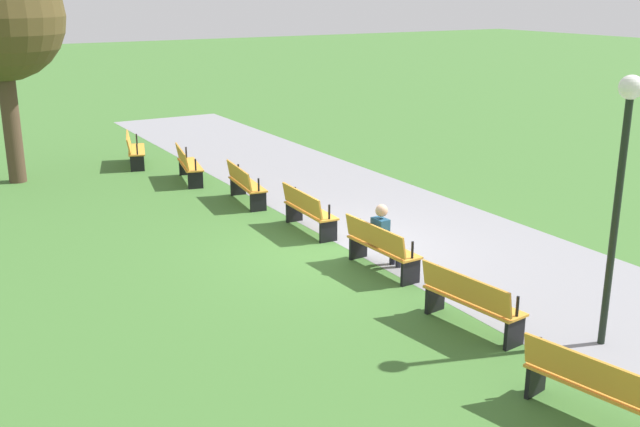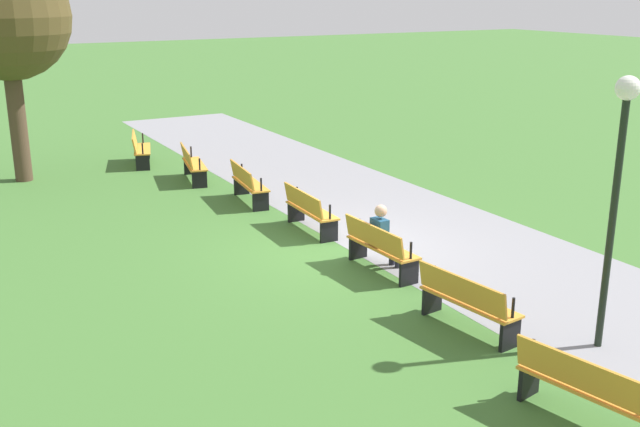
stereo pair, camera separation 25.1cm
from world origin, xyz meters
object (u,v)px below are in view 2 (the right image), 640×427
at_px(bench_0, 140,148).
at_px(bench_1, 192,164).
at_px(bench_4, 380,247).
at_px(lamp_post, 619,162).
at_px(bench_3, 309,210).
at_px(tree_2, 6,18).
at_px(person_seated, 384,235).
at_px(bench_2, 248,183).
at_px(bench_5, 467,301).
at_px(bench_6, 585,388).

bearing_deg(bench_0, bench_1, 30.64).
distance_m(bench_4, lamp_post, 4.58).
distance_m(bench_0, bench_1, 2.61).
bearing_deg(bench_4, bench_1, -177.66).
xyz_separation_m(bench_0, bench_1, (2.53, 0.64, 0.00)).
bearing_deg(lamp_post, bench_3, -170.34).
relative_size(bench_0, tree_2, 0.30).
bearing_deg(tree_2, person_seated, 24.80).
relative_size(bench_2, bench_4, 1.02).
relative_size(bench_2, tree_2, 0.30).
bearing_deg(person_seated, bench_5, -9.82).
relative_size(bench_3, person_seated, 1.39).
xyz_separation_m(bench_3, lamp_post, (6.49, 1.11, 2.17)).
distance_m(person_seated, tree_2, 11.47).
relative_size(bench_2, lamp_post, 0.45).
height_order(tree_2, lamp_post, tree_2).
distance_m(bench_1, bench_6, 12.97).
height_order(bench_1, bench_5, same).
height_order(bench_5, tree_2, tree_2).
relative_size(bench_1, person_seated, 1.42).
relative_size(bench_0, person_seated, 1.43).
distance_m(bench_1, tree_2, 5.71).
bearing_deg(bench_6, lamp_post, 114.84).
xyz_separation_m(bench_4, bench_6, (5.18, -0.64, 0.00)).
xyz_separation_m(bench_1, bench_5, (10.40, 0.43, 0.00)).
xyz_separation_m(bench_1, bench_6, (12.97, 0.00, 0.00)).
bearing_deg(bench_0, bench_5, 21.23).
relative_size(bench_2, bench_3, 1.02).
distance_m(bench_5, lamp_post, 2.84).
distance_m(bench_0, bench_3, 7.82).
xyz_separation_m(bench_1, person_seated, (7.70, 0.78, 0.17)).
bearing_deg(bench_6, bench_0, 170.54).
relative_size(person_seated, tree_2, 0.21).
distance_m(bench_4, tree_2, 11.54).
height_order(bench_3, bench_5, same).
distance_m(bench_1, bench_5, 10.40).
height_order(bench_1, bench_2, same).
bearing_deg(tree_2, bench_0, 95.56).
xyz_separation_m(bench_1, tree_2, (-2.22, -3.81, 3.62)).
bearing_deg(bench_5, person_seated, 165.46).
distance_m(person_seated, lamp_post, 4.55).
relative_size(bench_0, bench_3, 1.03).
height_order(bench_3, bench_4, same).
bearing_deg(bench_3, bench_6, -2.34).
relative_size(bench_3, bench_6, 0.97).
bearing_deg(lamp_post, bench_0, -170.48).
bearing_deg(lamp_post, bench_1, -171.49).
bearing_deg(person_seated, lamp_post, 11.34).
distance_m(bench_3, bench_4, 2.61).
relative_size(bench_6, person_seated, 1.42).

